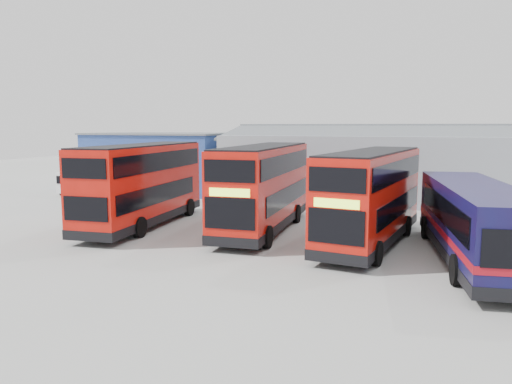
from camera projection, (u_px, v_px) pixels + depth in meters
name	position (u px, v px, depth m)	size (l,w,h in m)	color
ground_plane	(233.00, 248.00, 23.53)	(120.00, 120.00, 0.00)	#989893
office_block	(164.00, 161.00, 44.64)	(12.30, 8.32, 5.12)	navy
maintenance_shed	(422.00, 166.00, 39.23)	(30.50, 12.00, 5.89)	#92979F
double_decker_left	(142.00, 186.00, 28.49)	(3.54, 11.29, 4.70)	red
double_decker_centre	(264.00, 189.00, 27.23)	(3.25, 11.20, 4.68)	red
double_decker_right	(371.00, 198.00, 24.11)	(4.03, 11.01, 4.56)	red
single_decker_blue	(475.00, 224.00, 20.95)	(4.59, 12.46, 3.31)	#0E0F3E
panel_van	(82.00, 181.00, 42.42)	(2.28, 4.71, 1.99)	white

